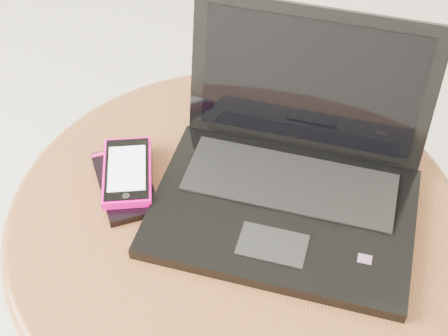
{
  "coord_description": "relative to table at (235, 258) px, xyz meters",
  "views": [
    {
      "loc": [
        -0.09,
        -0.55,
        1.09
      ],
      "look_at": [
        -0.13,
        -0.02,
        0.52
      ],
      "focal_mm": 51.69,
      "sensor_mm": 36.0,
      "label": 1
    }
  ],
  "objects": [
    {
      "name": "table",
      "position": [
        0.0,
        0.0,
        0.0
      ],
      "size": [
        0.58,
        0.58,
        0.46
      ],
      "color": "brown",
      "rests_on": "ground"
    },
    {
      "name": "laptop",
      "position": [
        0.07,
        0.04,
        0.14
      ],
      "size": [
        0.36,
        0.33,
        0.21
      ],
      "color": "black",
      "rests_on": "table"
    },
    {
      "name": "phone_black",
      "position": [
        -0.15,
        0.03,
        0.1
      ],
      "size": [
        0.11,
        0.14,
        0.01
      ],
      "color": "black",
      "rests_on": "table"
    },
    {
      "name": "phone_pink",
      "position": [
        -0.14,
        0.04,
        0.12
      ],
      "size": [
        0.08,
        0.12,
        0.01
      ],
      "color": "#FF038F",
      "rests_on": "phone_black"
    }
  ]
}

